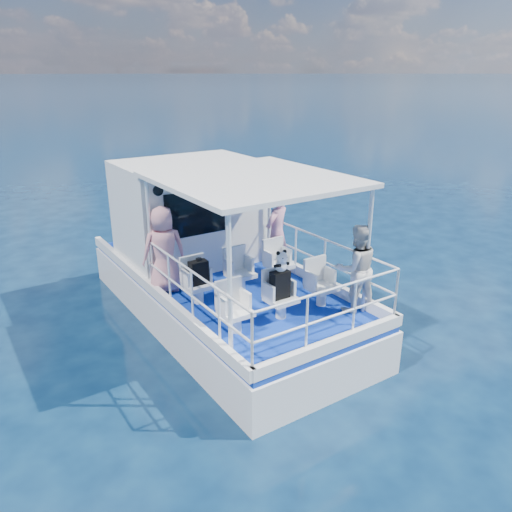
# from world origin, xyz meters

# --- Properties ---
(ground) EXTENTS (2000.00, 2000.00, 0.00)m
(ground) POSITION_xyz_m (0.00, 0.00, 0.00)
(ground) COLOR #071A34
(ground) RESTS_ON ground
(hull) EXTENTS (3.00, 7.00, 1.60)m
(hull) POSITION_xyz_m (0.00, 1.00, 0.00)
(hull) COLOR white
(hull) RESTS_ON ground
(deck) EXTENTS (2.90, 6.90, 0.10)m
(deck) POSITION_xyz_m (0.00, 1.00, 0.85)
(deck) COLOR navy
(deck) RESTS_ON hull
(cabin) EXTENTS (2.85, 2.00, 2.20)m
(cabin) POSITION_xyz_m (0.00, 2.30, 2.00)
(cabin) COLOR white
(cabin) RESTS_ON deck
(canopy) EXTENTS (3.00, 3.20, 0.08)m
(canopy) POSITION_xyz_m (0.00, -0.20, 3.14)
(canopy) COLOR white
(canopy) RESTS_ON cabin
(canopy_posts) EXTENTS (2.77, 2.97, 2.20)m
(canopy_posts) POSITION_xyz_m (0.00, -0.25, 2.00)
(canopy_posts) COLOR white
(canopy_posts) RESTS_ON deck
(railings) EXTENTS (2.84, 3.59, 1.00)m
(railings) POSITION_xyz_m (0.00, -0.58, 1.40)
(railings) COLOR white
(railings) RESTS_ON deck
(seat_port_fwd) EXTENTS (0.48, 0.46, 0.38)m
(seat_port_fwd) POSITION_xyz_m (-0.90, 0.20, 1.09)
(seat_port_fwd) COLOR white
(seat_port_fwd) RESTS_ON deck
(seat_center_fwd) EXTENTS (0.48, 0.46, 0.38)m
(seat_center_fwd) POSITION_xyz_m (0.00, 0.20, 1.09)
(seat_center_fwd) COLOR white
(seat_center_fwd) RESTS_ON deck
(seat_stbd_fwd) EXTENTS (0.48, 0.46, 0.38)m
(seat_stbd_fwd) POSITION_xyz_m (0.90, 0.20, 1.09)
(seat_stbd_fwd) COLOR white
(seat_stbd_fwd) RESTS_ON deck
(seat_port_aft) EXTENTS (0.48, 0.46, 0.38)m
(seat_port_aft) POSITION_xyz_m (-0.90, -1.10, 1.09)
(seat_port_aft) COLOR white
(seat_port_aft) RESTS_ON deck
(seat_center_aft) EXTENTS (0.48, 0.46, 0.38)m
(seat_center_aft) POSITION_xyz_m (0.00, -1.10, 1.09)
(seat_center_aft) COLOR white
(seat_center_aft) RESTS_ON deck
(seat_stbd_aft) EXTENTS (0.48, 0.46, 0.38)m
(seat_stbd_aft) POSITION_xyz_m (0.90, -1.10, 1.09)
(seat_stbd_aft) COLOR white
(seat_stbd_aft) RESTS_ON deck
(passenger_port_fwd) EXTENTS (0.70, 0.56, 1.66)m
(passenger_port_fwd) POSITION_xyz_m (-1.18, 1.01, 1.73)
(passenger_port_fwd) COLOR pink
(passenger_port_fwd) RESTS_ON deck
(passenger_stbd_fwd) EXTENTS (0.75, 0.63, 1.74)m
(passenger_stbd_fwd) POSITION_xyz_m (1.12, 0.59, 1.77)
(passenger_stbd_fwd) COLOR pink
(passenger_stbd_fwd) RESTS_ON deck
(passenger_stbd_aft) EXTENTS (0.91, 0.80, 1.57)m
(passenger_stbd_aft) POSITION_xyz_m (1.25, -1.56, 1.68)
(passenger_stbd_aft) COLOR silver
(passenger_stbd_aft) RESTS_ON deck
(backpack_port) EXTENTS (0.33, 0.19, 0.43)m
(backpack_port) POSITION_xyz_m (-0.89, 0.18, 1.50)
(backpack_port) COLOR black
(backpack_port) RESTS_ON seat_port_fwd
(backpack_center) EXTENTS (0.32, 0.18, 0.48)m
(backpack_center) POSITION_xyz_m (-0.03, -1.10, 1.52)
(backpack_center) COLOR black
(backpack_center) RESTS_ON seat_center_aft
(compact_camera) EXTENTS (0.09, 0.06, 0.06)m
(compact_camera) POSITION_xyz_m (-0.87, 0.19, 1.74)
(compact_camera) COLOR black
(compact_camera) RESTS_ON backpack_port
(panda) EXTENTS (0.24, 0.20, 0.36)m
(panda) POSITION_xyz_m (-0.02, -1.11, 1.94)
(panda) COLOR white
(panda) RESTS_ON backpack_center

